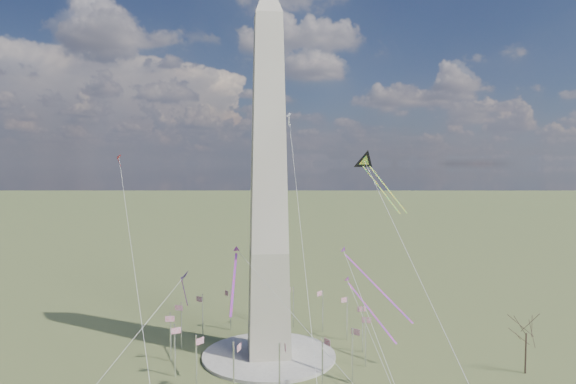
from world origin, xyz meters
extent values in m
plane|color=#43562B|center=(0.00, 0.00, 0.00)|extent=(2000.00, 2000.00, 0.00)
cylinder|color=#B1ACA1|center=(0.00, 0.00, 0.40)|extent=(36.00, 36.00, 0.80)
cylinder|color=silver|center=(26.00, 0.00, 6.50)|extent=(0.36, 0.36, 13.00)
cube|color=#AC1737|center=(26.00, 1.30, 11.80)|extent=(2.40, 0.08, 1.50)
cylinder|color=silver|center=(24.02, 9.95, 6.50)|extent=(0.36, 0.36, 13.00)
cube|color=#AC1737|center=(23.52, 11.15, 11.80)|extent=(2.25, 0.99, 1.50)
cylinder|color=silver|center=(18.38, 18.38, 6.50)|extent=(0.36, 0.36, 13.00)
cube|color=#AC1737|center=(17.47, 19.30, 11.80)|extent=(1.75, 1.75, 1.50)
cylinder|color=silver|center=(9.95, 24.02, 6.50)|extent=(0.36, 0.36, 13.00)
cube|color=#AC1737|center=(8.75, 24.52, 11.80)|extent=(0.99, 2.25, 1.50)
cylinder|color=silver|center=(0.00, 26.00, 6.50)|extent=(0.36, 0.36, 13.00)
cube|color=#AC1737|center=(-1.30, 26.00, 11.80)|extent=(0.08, 2.40, 1.50)
cylinder|color=silver|center=(-9.95, 24.02, 6.50)|extent=(0.36, 0.36, 13.00)
cube|color=#AC1737|center=(-11.15, 23.52, 11.80)|extent=(0.99, 2.25, 1.50)
cylinder|color=silver|center=(-18.38, 18.38, 6.50)|extent=(0.36, 0.36, 13.00)
cube|color=#AC1737|center=(-19.30, 17.47, 11.80)|extent=(1.75, 1.75, 1.50)
cylinder|color=silver|center=(-24.02, 9.95, 6.50)|extent=(0.36, 0.36, 13.00)
cube|color=#AC1737|center=(-24.52, 8.75, 11.80)|extent=(2.25, 0.99, 1.50)
cylinder|color=silver|center=(-26.00, 0.00, 6.50)|extent=(0.36, 0.36, 13.00)
cube|color=#AC1737|center=(-26.00, -1.30, 11.80)|extent=(2.40, 0.08, 1.50)
cylinder|color=silver|center=(-24.02, -9.95, 6.50)|extent=(0.36, 0.36, 13.00)
cube|color=#AC1737|center=(-23.52, -11.15, 11.80)|extent=(2.25, 0.99, 1.50)
cylinder|color=silver|center=(-18.38, -18.38, 6.50)|extent=(0.36, 0.36, 13.00)
cube|color=#AC1737|center=(-17.47, -19.30, 11.80)|extent=(1.75, 1.75, 1.50)
cylinder|color=silver|center=(-9.95, -24.02, 6.50)|extent=(0.36, 0.36, 13.00)
cube|color=#AC1737|center=(-8.75, -24.52, 11.80)|extent=(0.99, 2.25, 1.50)
cylinder|color=silver|center=(0.00, -26.00, 6.50)|extent=(0.36, 0.36, 13.00)
cube|color=#AC1737|center=(1.30, -26.00, 11.80)|extent=(0.08, 2.40, 1.50)
cylinder|color=silver|center=(9.95, -24.02, 6.50)|extent=(0.36, 0.36, 13.00)
cube|color=#AC1737|center=(11.15, -23.52, 11.80)|extent=(0.99, 2.25, 1.50)
cylinder|color=silver|center=(18.38, -18.38, 6.50)|extent=(0.36, 0.36, 13.00)
cube|color=#AC1737|center=(19.30, -17.47, 11.80)|extent=(1.75, 1.75, 1.50)
cylinder|color=silver|center=(24.02, -9.95, 6.50)|extent=(0.36, 0.36, 13.00)
cube|color=#AC1737|center=(24.52, -8.75, 11.80)|extent=(2.25, 0.99, 1.50)
cylinder|color=#403027|center=(62.34, -18.95, 5.08)|extent=(0.40, 0.40, 10.16)
cube|color=orange|center=(34.64, 6.36, 45.06)|extent=(5.96, 17.57, 12.83)
cube|color=orange|center=(32.41, 5.65, 45.06)|extent=(5.96, 17.57, 12.83)
cube|color=#3D1767|center=(-23.05, 9.71, 20.48)|extent=(2.02, 3.22, 2.60)
cube|color=#FF285A|center=(-23.05, 9.71, 16.19)|extent=(1.74, 3.05, 8.98)
cube|color=#FF285A|center=(24.07, -18.90, 22.95)|extent=(11.98, 17.34, 12.85)
cube|color=#FF285A|center=(-9.56, -9.08, 22.59)|extent=(2.44, 18.59, 11.66)
cube|color=#FF285A|center=(27.64, -2.35, 11.98)|extent=(8.99, 17.63, 12.10)
cube|color=red|center=(-45.03, 34.37, 54.35)|extent=(1.33, 1.89, 1.44)
cube|color=red|center=(-45.03, 34.37, 52.78)|extent=(1.04, 1.06, 3.29)
cube|color=white|center=(10.73, 41.92, 69.03)|extent=(1.62, 1.49, 1.64)
cube|color=white|center=(10.73, 41.92, 67.24)|extent=(0.27, 1.41, 3.76)
camera|label=1|loc=(-11.96, -135.40, 52.10)|focal=32.00mm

